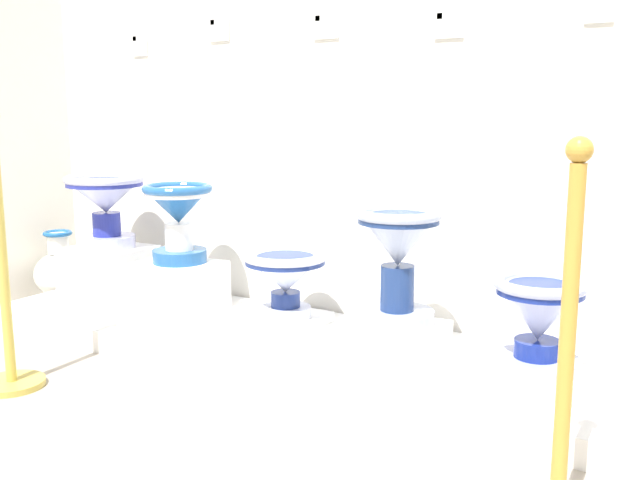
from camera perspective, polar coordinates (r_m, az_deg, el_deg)
The scene contains 20 objects.
wall_back at distance 3.35m, azimuth 5.04°, elevation 17.87°, with size 4.25×0.06×3.02m, color white.
display_platform at distance 3.10m, azimuth 0.91°, elevation -8.88°, with size 3.44×0.80×0.10m, color white.
plinth_block_squat_floral at distance 3.98m, azimuth -16.15°, elevation -2.32°, with size 0.39×0.37×0.25m, color white.
antique_toilet_squat_floral at distance 3.92m, azimuth -16.43°, elevation 3.13°, with size 0.40×0.40×0.38m.
plinth_block_central_ornate at distance 3.60m, azimuth -10.82°, elevation -3.53°, with size 0.39×0.29×0.23m, color white.
antique_toilet_central_ornate at distance 3.53m, azimuth -11.02°, elevation 2.24°, with size 0.33×0.33×0.37m.
plinth_block_slender_white at distance 3.30m, azimuth -2.69°, elevation -6.36°, with size 0.29×0.37×0.04m, color white.
antique_toilet_slender_white at distance 3.24m, azimuth -2.73°, elevation -2.57°, with size 0.37×0.37×0.30m.
plinth_block_tall_cobalt at distance 2.92m, azimuth 5.98°, elevation -7.72°, with size 0.36×0.30×0.13m, color white.
antique_toilet_tall_cobalt at distance 2.83m, azimuth 6.11°, elevation -0.67°, with size 0.34×0.34×0.45m.
plinth_block_pale_glazed at distance 2.69m, azimuth 16.47°, elevation -10.35°, with size 0.30×0.35×0.08m, color white.
antique_toilet_pale_glazed at distance 2.62m, azimuth 16.73°, elevation -5.56°, with size 0.32×0.32×0.32m.
info_placard_first at distance 4.14m, azimuth -13.92°, elevation 14.58°, with size 0.11×0.01×0.11m.
info_placard_second at distance 3.79m, azimuth -7.89°, elevation 16.02°, with size 0.12×0.01×0.12m.
info_placard_third at distance 3.44m, azimuth 0.44°, elevation 16.41°, with size 0.13×0.01×0.12m.
info_placard_fourth at distance 3.18m, azimuth 10.03°, elevation 16.30°, with size 0.13×0.01×0.11m.
info_placard_fifth at distance 3.03m, azimuth 21.01°, elevation 16.95°, with size 0.11×0.01×0.15m.
decorative_vase_companion at distance 4.32m, azimuth -19.64°, elevation -2.33°, with size 0.28×0.28×0.39m.
stanchion_post_near_left at distance 3.03m, azimuth -23.34°, elevation -4.58°, with size 0.25×0.25×1.07m.
stanchion_post_near_right at distance 1.94m, azimuth 18.42°, elevation -12.90°, with size 0.23×0.23×1.01m.
Camera 1 is at (3.48, 0.20, 1.07)m, focal length 40.96 mm.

